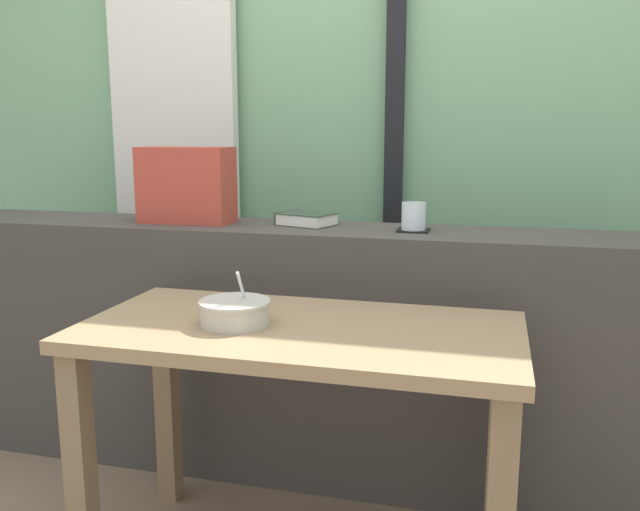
% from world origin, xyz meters
% --- Properties ---
extents(outdoor_backdrop, '(4.80, 0.08, 2.80)m').
position_xyz_m(outdoor_backdrop, '(0.00, 1.19, 1.40)').
color(outdoor_backdrop, '#7AAD7F').
rests_on(outdoor_backdrop, ground).
extents(curtain_left_panel, '(0.56, 0.06, 2.50)m').
position_xyz_m(curtain_left_panel, '(-0.81, 1.09, 1.25)').
color(curtain_left_panel, silver).
rests_on(curtain_left_panel, ground).
extents(window_divider_post, '(0.07, 0.05, 2.60)m').
position_xyz_m(window_divider_post, '(0.14, 1.12, 1.30)').
color(window_divider_post, black).
rests_on(window_divider_post, ground).
extents(dark_console_ledge, '(2.80, 0.35, 0.86)m').
position_xyz_m(dark_console_ledge, '(0.00, 0.55, 0.43)').
color(dark_console_ledge, '#423D38').
rests_on(dark_console_ledge, ground).
extents(breakfast_table, '(1.12, 0.56, 0.69)m').
position_xyz_m(breakfast_table, '(0.07, 0.01, 0.57)').
color(breakfast_table, '#826849').
rests_on(breakfast_table, ground).
extents(coaster_square, '(0.10, 0.10, 0.00)m').
position_xyz_m(coaster_square, '(0.29, 0.55, 0.86)').
color(coaster_square, black).
rests_on(coaster_square, dark_console_ledge).
extents(juice_glass, '(0.08, 0.08, 0.09)m').
position_xyz_m(juice_glass, '(0.29, 0.55, 0.90)').
color(juice_glass, white).
rests_on(juice_glass, coaster_square).
extents(closed_book, '(0.21, 0.18, 0.04)m').
position_xyz_m(closed_book, '(-0.08, 0.59, 0.88)').
color(closed_book, '#334233').
rests_on(closed_book, dark_console_ledge).
extents(throw_pillow, '(0.32, 0.14, 0.26)m').
position_xyz_m(throw_pillow, '(-0.50, 0.55, 0.99)').
color(throw_pillow, '#B74233').
rests_on(throw_pillow, dark_console_ledge).
extents(soup_bowl, '(0.18, 0.18, 0.15)m').
position_xyz_m(soup_bowl, '(-0.09, -0.02, 0.72)').
color(soup_bowl, '#BCB7A8').
rests_on(soup_bowl, breakfast_table).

